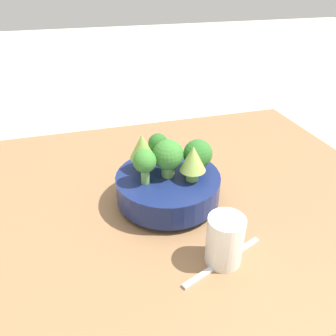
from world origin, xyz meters
name	(u,v)px	position (x,y,z in m)	size (l,w,h in m)	color
ground_plane	(151,211)	(0.00, 0.00, 0.00)	(6.00, 6.00, 0.00)	beige
table	(151,203)	(0.00, 0.00, 0.02)	(1.20, 0.85, 0.05)	olive
bowl	(168,187)	(0.04, -0.03, 0.09)	(0.24, 0.24, 0.07)	navy
broccoli_floret_back	(158,145)	(0.03, 0.04, 0.16)	(0.05, 0.05, 0.07)	#609347
broccoli_floret_right	(198,155)	(0.11, -0.03, 0.16)	(0.07, 0.07, 0.08)	#7AB256
romanesco_piece_near	(193,160)	(0.08, -0.06, 0.17)	(0.06, 0.06, 0.08)	#6BA34C
romanesco_piece_far	(142,147)	(-0.01, 0.01, 0.18)	(0.06, 0.06, 0.09)	#609347
broccoli_floret_center	(168,156)	(0.04, -0.03, 0.17)	(0.07, 0.07, 0.09)	#6BA34C
broccoli_floret_left	(145,162)	(-0.02, -0.05, 0.17)	(0.05, 0.05, 0.08)	#6BA34C
cup	(225,240)	(0.08, -0.24, 0.10)	(0.07, 0.07, 0.10)	silver
fork	(223,261)	(0.08, -0.25, 0.05)	(0.18, 0.08, 0.01)	silver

